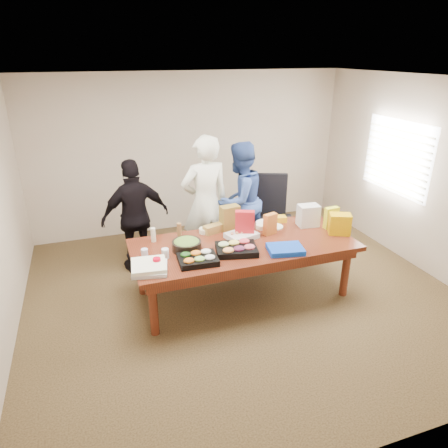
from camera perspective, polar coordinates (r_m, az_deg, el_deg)
name	(u,v)px	position (r m, az deg, el deg)	size (l,w,h in m)	color
floor	(243,294)	(5.53, 2.61, -9.78)	(5.50, 5.00, 0.02)	#47301E
ceiling	(247,78)	(4.66, 3.25, 19.65)	(5.50, 5.00, 0.02)	white
wall_back	(191,153)	(7.21, -4.58, 9.86)	(5.50, 0.04, 2.70)	beige
wall_front	(382,314)	(3.00, 21.27, -11.70)	(5.50, 0.04, 2.70)	beige
wall_right	(426,177)	(6.44, 26.41, 5.92)	(0.04, 5.00, 2.70)	beige
window_panel	(397,157)	(6.80, 22.97, 8.62)	(0.03, 1.40, 1.10)	white
window_blinds	(394,157)	(6.77, 22.71, 8.61)	(0.04, 1.36, 1.00)	beige
conference_table	(243,269)	(5.33, 2.69, -6.29)	(2.80, 1.20, 0.75)	#4C1C0F
office_chair	(275,219)	(6.30, 7.20, 0.66)	(0.62, 0.62, 1.21)	black
person_center	(205,203)	(5.84, -2.62, 2.93)	(0.71, 0.47, 1.96)	white
person_right	(240,201)	(6.19, 2.19, 3.27)	(0.87, 0.68, 1.79)	#345099
person_left	(136,217)	(5.89, -12.24, 1.01)	(0.97, 0.40, 1.65)	black
veggie_tray	(198,259)	(4.69, -3.69, -4.97)	(0.44, 0.35, 0.07)	black
fruit_tray	(236,249)	(4.91, 1.74, -3.55)	(0.48, 0.38, 0.07)	black
sheet_cake	(242,235)	(5.28, 2.48, -1.61)	(0.38, 0.29, 0.07)	white
salad_bowl	(187,246)	(4.97, -5.23, -3.03)	(0.36, 0.36, 0.12)	black
chip_bag_blue	(285,249)	(4.97, 8.58, -3.51)	(0.42, 0.31, 0.06)	#0D3FBE
chip_bag_red	(245,224)	(5.25, 2.91, -0.01)	(0.25, 0.10, 0.36)	red
chip_bag_yellow	(331,218)	(5.72, 14.75, 0.86)	(0.20, 0.08, 0.29)	yellow
chip_bag_orange	(270,224)	(5.38, 6.46, -0.01)	(0.18, 0.08, 0.28)	orange
mayo_jar	(248,221)	(5.63, 3.32, 0.43)	(0.09, 0.09, 0.14)	white
mustard_bottle	(244,224)	(5.53, 2.84, 0.02)	(0.05, 0.05, 0.15)	orange
dressing_bottle	(179,230)	(5.31, -6.27, -0.86)	(0.06, 0.06, 0.19)	brown
ranch_bottle	(153,235)	(5.23, -9.86, -1.50)	(0.06, 0.06, 0.18)	#E9E9CA
banana_bunch	(278,219)	(5.82, 7.49, 0.70)	(0.24, 0.14, 0.08)	gold
bread_loaf	(214,229)	(5.42, -1.47, -0.66)	(0.27, 0.12, 0.11)	#A17E3A
kraft_bag	(230,218)	(5.48, 0.80, 0.90)	(0.25, 0.15, 0.33)	olive
red_cup	(157,263)	(4.62, -9.36, -5.37)	(0.09, 0.09, 0.12)	red
clear_cup_a	(165,253)	(4.81, -8.21, -4.09)	(0.09, 0.09, 0.12)	white
clear_cup_b	(145,253)	(4.86, -11.04, -4.04)	(0.08, 0.08, 0.11)	white
pizza_box_lower	(150,269)	(4.58, -10.31, -6.20)	(0.37, 0.37, 0.04)	silver
pizza_box_upper	(149,265)	(4.57, -10.48, -5.69)	(0.37, 0.37, 0.04)	white
plate_a	(274,227)	(5.65, 7.01, -0.36)	(0.25, 0.25, 0.01)	white
plate_b	(265,223)	(5.76, 5.73, 0.20)	(0.25, 0.25, 0.02)	white
dip_bowl_a	(262,226)	(5.57, 5.27, -0.35)	(0.15, 0.15, 0.06)	beige
dip_bowl_b	(205,231)	(5.43, -2.68, -0.92)	(0.16, 0.16, 0.06)	#F8F4CA
grocery_bag_white	(308,215)	(5.72, 11.69, 1.18)	(0.28, 0.20, 0.30)	silver
grocery_bag_yellow	(340,224)	(5.57, 15.85, 0.02)	(0.27, 0.19, 0.27)	#DDA701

